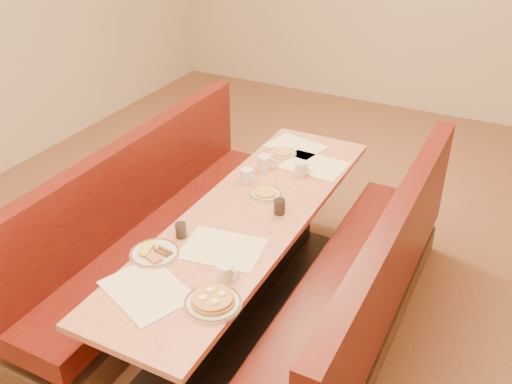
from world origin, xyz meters
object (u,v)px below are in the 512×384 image
at_px(pancake_plate, 213,301).
at_px(coffee_mug_c, 302,168).
at_px(booth_left, 155,235).
at_px(coffee_mug_a, 226,272).
at_px(coffee_mug_b, 247,175).
at_px(coffee_mug_d, 265,163).
at_px(soda_tumbler_near, 181,230).
at_px(soda_tumbler_mid, 279,207).
at_px(booth_right, 358,300).
at_px(diner_table, 248,263).
at_px(eggs_plate, 154,253).

xyz_separation_m(pancake_plate, coffee_mug_c, (-0.14, 1.40, 0.03)).
bearing_deg(booth_left, coffee_mug_a, -33.12).
bearing_deg(coffee_mug_b, coffee_mug_d, 103.48).
bearing_deg(soda_tumbler_near, coffee_mug_c, 72.13).
height_order(coffee_mug_a, coffee_mug_d, coffee_mug_d).
height_order(pancake_plate, coffee_mug_a, coffee_mug_a).
distance_m(booth_left, soda_tumbler_mid, 1.00).
relative_size(booth_right, coffee_mug_c, 20.39).
bearing_deg(coffee_mug_d, pancake_plate, -97.39).
relative_size(booth_right, soda_tumbler_mid, 25.84).
xyz_separation_m(diner_table, soda_tumbler_mid, (0.17, 0.09, 0.42)).
xyz_separation_m(diner_table, booth_left, (-0.73, 0.00, -0.01)).
xyz_separation_m(coffee_mug_a, coffee_mug_b, (-0.39, 0.96, -0.00)).
bearing_deg(booth_left, diner_table, 0.00).
bearing_deg(diner_table, booth_right, 0.00).
bearing_deg(booth_left, eggs_plate, -51.90).
bearing_deg(soda_tumbler_near, booth_right, 21.93).
bearing_deg(booth_left, booth_right, 0.00).
relative_size(eggs_plate, soda_tumbler_near, 3.06).
bearing_deg(coffee_mug_d, soda_tumbler_mid, -78.45).
xyz_separation_m(booth_right, coffee_mug_c, (-0.64, 0.61, 0.44)).
relative_size(booth_right, coffee_mug_d, 19.26).
height_order(coffee_mug_c, soda_tumbler_near, coffee_mug_c).
bearing_deg(eggs_plate, coffee_mug_d, 85.12).
distance_m(eggs_plate, coffee_mug_b, 0.96).
xyz_separation_m(eggs_plate, soda_tumbler_mid, (0.43, 0.69, 0.03)).
relative_size(booth_left, soda_tumbler_near, 28.23).
bearing_deg(coffee_mug_b, coffee_mug_c, 63.46).
xyz_separation_m(booth_right, pancake_plate, (-0.50, -0.80, 0.41)).
xyz_separation_m(coffee_mug_c, soda_tumbler_mid, (0.07, -0.51, -0.00)).
bearing_deg(coffee_mug_a, eggs_plate, 178.02).
bearing_deg(soda_tumbler_mid, coffee_mug_b, 144.28).
distance_m(pancake_plate, soda_tumbler_mid, 0.89).
distance_m(diner_table, soda_tumbler_near, 0.61).
relative_size(coffee_mug_d, soda_tumbler_mid, 1.34).
bearing_deg(pancake_plate, booth_left, 140.34).
xyz_separation_m(booth_left, eggs_plate, (0.47, -0.60, 0.40)).
xyz_separation_m(soda_tumbler_near, soda_tumbler_mid, (0.39, 0.48, 0.00)).
height_order(booth_right, soda_tumbler_near, booth_right).
bearing_deg(coffee_mug_a, booth_left, 145.29).
bearing_deg(soda_tumbler_mid, booth_right, -9.43).
xyz_separation_m(coffee_mug_a, coffee_mug_c, (-0.10, 1.21, 0.00)).
relative_size(booth_right, coffee_mug_b, 21.62).
relative_size(pancake_plate, soda_tumbler_near, 3.22).
distance_m(booth_left, soda_tumbler_near, 0.77).
height_order(coffee_mug_d, soda_tumbler_near, coffee_mug_d).
relative_size(diner_table, coffee_mug_a, 20.49).
xyz_separation_m(booth_left, coffee_mug_b, (0.54, 0.35, 0.44)).
height_order(eggs_plate, soda_tumbler_near, soda_tumbler_near).
bearing_deg(pancake_plate, coffee_mug_a, 101.04).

